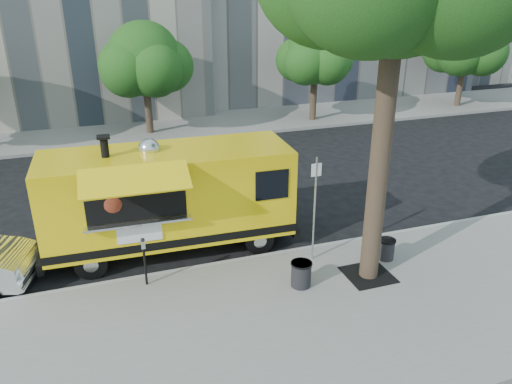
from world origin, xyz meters
The scene contains 13 objects.
ground centered at (0.00, 0.00, 0.00)m, with size 120.00×120.00×0.00m, color black.
sidewalk centered at (0.00, -4.00, 0.07)m, with size 60.00×6.00×0.15m, color gray.
curb centered at (0.00, -0.93, 0.07)m, with size 60.00×0.14×0.16m, color #999993.
far_sidewalk centered at (0.00, 13.50, 0.07)m, with size 60.00×5.00×0.15m, color gray.
tree_well centered at (2.60, -2.80, 0.15)m, with size 1.20×1.20×0.02m, color black.
far_tree_b centered at (-1.00, 12.70, 3.83)m, with size 3.60×3.60×5.50m.
far_tree_c centered at (8.00, 12.40, 3.72)m, with size 3.24×3.24×5.21m.
far_tree_d centered at (18.00, 12.60, 3.89)m, with size 3.78×3.78×5.64m.
sign_post centered at (1.55, -1.55, 1.85)m, with size 0.28×0.06×3.00m.
parking_meter centered at (-3.00, -1.35, 0.98)m, with size 0.11×0.11×1.33m.
food_truck centered at (-2.03, 0.55, 1.68)m, with size 7.29×3.47×3.57m.
trash_bin_left centered at (0.71, -2.67, 0.50)m, with size 0.55×0.55×0.66m.
trash_bin_right centered at (3.50, -2.20, 0.47)m, with size 0.49×0.49×0.59m.
Camera 1 is at (-3.85, -12.53, 7.32)m, focal length 35.00 mm.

